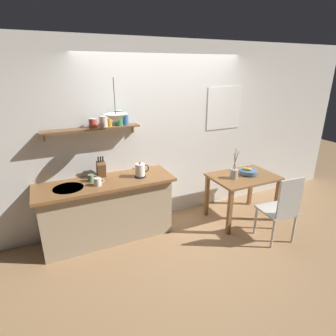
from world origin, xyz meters
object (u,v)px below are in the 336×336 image
(dining_table, at_px, (243,183))
(fruit_bowl, at_px, (248,171))
(twig_vase, at_px, (234,173))
(pendant_lamp, at_px, (116,118))
(coffee_mug_by_sink, at_px, (98,182))
(knife_block, at_px, (101,169))
(coffee_mug_spare, at_px, (91,178))
(dining_chair_near, at_px, (282,207))
(electric_kettle, at_px, (140,170))

(dining_table, xyz_separation_m, fruit_bowl, (0.11, 0.02, 0.17))
(dining_table, relative_size, twig_vase, 2.15)
(fruit_bowl, bearing_deg, pendant_lamp, 173.70)
(coffee_mug_by_sink, bearing_deg, knife_block, 69.07)
(coffee_mug_spare, height_order, pendant_lamp, pendant_lamp)
(fruit_bowl, relative_size, pendant_lamp, 0.53)
(dining_chair_near, xyz_separation_m, pendant_lamp, (-1.95, 0.99, 1.19))
(dining_table, distance_m, pendant_lamp, 2.21)
(twig_vase, relative_size, pendant_lamp, 0.89)
(dining_chair_near, relative_size, fruit_bowl, 3.59)
(dining_chair_near, bearing_deg, knife_block, 149.48)
(dining_chair_near, bearing_deg, dining_table, 94.37)
(electric_kettle, distance_m, coffee_mug_by_sink, 0.60)
(dining_table, distance_m, knife_block, 2.17)
(dining_chair_near, xyz_separation_m, coffee_mug_spare, (-2.29, 1.15, 0.40))
(fruit_bowl, height_order, pendant_lamp, pendant_lamp)
(electric_kettle, bearing_deg, pendant_lamp, -172.58)
(pendant_lamp, bearing_deg, twig_vase, -8.74)
(electric_kettle, bearing_deg, twig_vase, -12.20)
(coffee_mug_spare, xyz_separation_m, pendant_lamp, (0.34, -0.16, 0.80))
(dining_chair_near, distance_m, coffee_mug_by_sink, 2.47)
(dining_table, height_order, coffee_mug_spare, coffee_mug_spare)
(dining_chair_near, height_order, fruit_bowl, dining_chair_near)
(dining_table, distance_m, dining_chair_near, 0.76)
(electric_kettle, bearing_deg, coffee_mug_spare, 169.47)
(twig_vase, xyz_separation_m, coffee_mug_by_sink, (-1.98, 0.25, 0.12))
(dining_chair_near, xyz_separation_m, coffee_mug_by_sink, (-2.24, 0.98, 0.40))
(dining_chair_near, height_order, pendant_lamp, pendant_lamp)
(coffee_mug_by_sink, bearing_deg, fruit_bowl, -5.21)
(coffee_mug_by_sink, relative_size, coffee_mug_spare, 1.09)
(knife_block, bearing_deg, coffee_mug_spare, -146.90)
(dining_chair_near, distance_m, pendant_lamp, 2.49)
(fruit_bowl, bearing_deg, coffee_mug_by_sink, 174.79)
(coffee_mug_spare, bearing_deg, dining_table, -10.23)
(electric_kettle, bearing_deg, dining_chair_near, -32.18)
(fruit_bowl, bearing_deg, coffee_mug_spare, 170.76)
(dining_table, relative_size, fruit_bowl, 3.64)
(electric_kettle, distance_m, knife_block, 0.54)
(dining_chair_near, relative_size, twig_vase, 2.12)
(dining_chair_near, relative_size, coffee_mug_spare, 8.15)
(fruit_bowl, distance_m, electric_kettle, 1.72)
(knife_block, bearing_deg, dining_chair_near, -30.52)
(knife_block, bearing_deg, electric_kettle, -24.51)
(coffee_mug_spare, bearing_deg, knife_block, 33.10)
(dining_chair_near, bearing_deg, twig_vase, 109.45)
(dining_table, relative_size, coffee_mug_by_sink, 7.56)
(twig_vase, bearing_deg, electric_kettle, 167.80)
(electric_kettle, distance_m, coffee_mug_spare, 0.66)
(dining_chair_near, relative_size, knife_block, 3.27)
(pendant_lamp, bearing_deg, dining_chair_near, -27.04)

